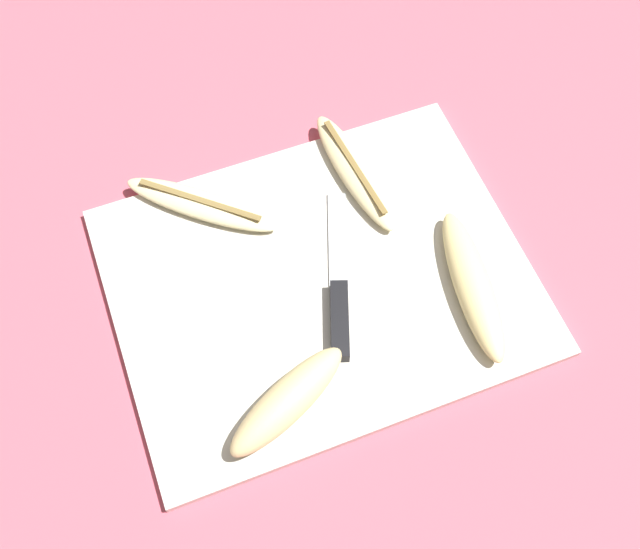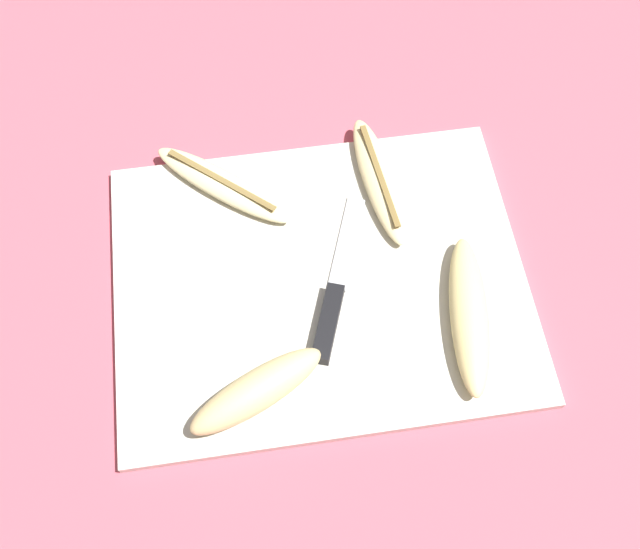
% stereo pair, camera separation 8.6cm
% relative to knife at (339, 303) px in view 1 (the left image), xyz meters
% --- Properties ---
extents(ground_plane, '(4.00, 4.00, 0.00)m').
position_rel_knife_xyz_m(ground_plane, '(-0.01, 0.04, -0.02)').
color(ground_plane, '#C65160').
extents(cutting_board, '(0.47, 0.38, 0.01)m').
position_rel_knife_xyz_m(cutting_board, '(-0.01, 0.04, -0.01)').
color(cutting_board, beige).
rests_on(cutting_board, ground_plane).
extents(knife, '(0.10, 0.21, 0.02)m').
position_rel_knife_xyz_m(knife, '(0.00, 0.00, 0.00)').
color(knife, black).
rests_on(knife, cutting_board).
extents(banana_soft_right, '(0.17, 0.16, 0.02)m').
position_rel_knife_xyz_m(banana_soft_right, '(-0.11, 0.18, 0.00)').
color(banana_soft_right, beige).
rests_on(banana_soft_right, cutting_board).
extents(banana_ripe_center, '(0.06, 0.19, 0.02)m').
position_rel_knife_xyz_m(banana_ripe_center, '(0.08, 0.16, 0.00)').
color(banana_ripe_center, beige).
rests_on(banana_ripe_center, cutting_board).
extents(banana_golden_short, '(0.07, 0.20, 0.03)m').
position_rel_knife_xyz_m(banana_golden_short, '(0.15, -0.04, 0.01)').
color(banana_golden_short, '#EDD689').
rests_on(banana_golden_short, cutting_board).
extents(banana_spotted_left, '(0.16, 0.11, 0.04)m').
position_rel_knife_xyz_m(banana_spotted_left, '(-0.09, -0.09, 0.01)').
color(banana_spotted_left, '#DBC684').
rests_on(banana_spotted_left, cutting_board).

